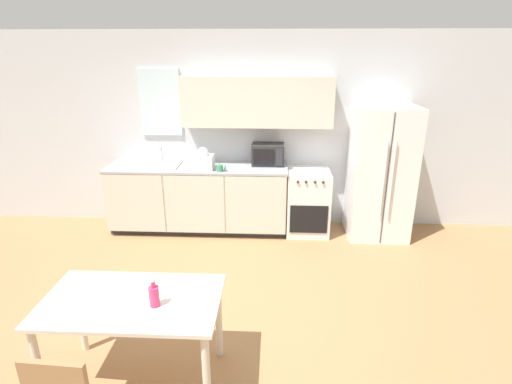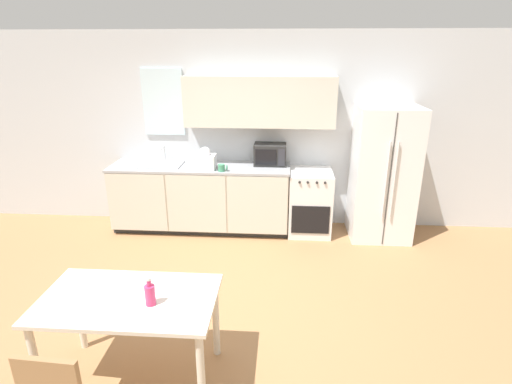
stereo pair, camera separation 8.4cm
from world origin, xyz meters
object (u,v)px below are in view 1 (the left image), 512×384
Objects in this scene: refrigerator at (380,173)px; microwave at (268,154)px; oven_range at (307,202)px; dining_table at (133,311)px; drink_bottle at (154,295)px; coffee_mug at (220,168)px.

refrigerator is 4.04× the size of microwave.
oven_range reaches higher than dining_table.
oven_range is 4.07× the size of drink_bottle.
refrigerator is 1.38× the size of dining_table.
coffee_mug reaches higher than drink_bottle.
drink_bottle reaches higher than dining_table.
refrigerator is 3.70m from dining_table.
dining_table is at bearing 161.16° from drink_bottle.
refrigerator is 14.17× the size of coffee_mug.
dining_table is (-0.93, -2.94, -0.45)m from microwave.
dining_table is at bearing -107.63° from microwave.
coffee_mug is 2.61m from dining_table.
oven_range is at bearing 11.27° from coffee_mug.
microwave reaches higher than oven_range.
oven_range is at bearing 65.65° from drink_bottle.
drink_bottle is (-0.74, -3.00, -0.26)m from microwave.
oven_range is at bearing 177.61° from refrigerator.
coffee_mug is 0.10× the size of dining_table.
microwave is 3.51× the size of coffee_mug.
drink_bottle is at bearing -18.84° from dining_table.
microwave is at bearing 76.18° from drink_bottle.
oven_range is 0.69× the size of dining_table.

